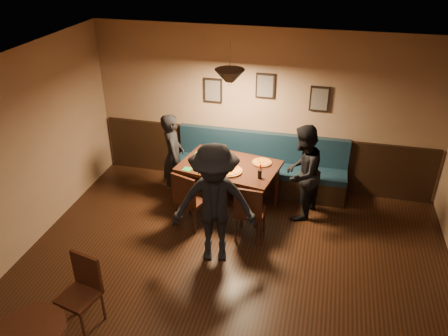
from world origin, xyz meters
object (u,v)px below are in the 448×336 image
soda_glass (260,174)px  chair_near_right (251,211)px  chair_near_left (192,198)px  diner_front (214,205)px  tabasco_bottle (261,166)px  cafe_chair_far (79,295)px  dining_table (229,187)px  diner_left (173,157)px  diner_right (302,173)px  booth_bench (259,165)px

soda_glass → chair_near_right: bearing=-98.3°
chair_near_left → diner_front: bearing=-32.6°
diner_front → tabasco_bottle: bearing=59.5°
diner_front → soda_glass: 1.07m
chair_near_right → cafe_chair_far: 2.69m
dining_table → diner_front: (0.09, -1.27, 0.48)m
soda_glass → cafe_chair_far: (-1.66, -2.54, -0.43)m
chair_near_left → soda_glass: size_ratio=7.02×
diner_left → soda_glass: size_ratio=11.14×
chair_near_right → cafe_chair_far: size_ratio=1.02×
diner_right → diner_front: (-1.06, -1.34, 0.10)m
diner_right → chair_near_left: bearing=-51.2°
diner_right → diner_front: 1.71m
diner_left → chair_near_left: bearing=-164.3°
diner_front → tabasco_bottle: diner_front is taller
tabasco_bottle → chair_near_right: bearing=-92.1°
diner_right → tabasco_bottle: diner_right is taller
dining_table → tabasco_bottle: size_ratio=14.36×
chair_near_left → chair_near_right: bearing=12.9°
diner_left → cafe_chair_far: size_ratio=1.66×
chair_near_left → diner_front: (0.55, -0.69, 0.41)m
diner_left → diner_front: 1.81m
booth_bench → cafe_chair_far: 3.84m
diner_left → diner_right: (2.16, -0.10, 0.03)m
tabasco_bottle → cafe_chair_far: (-1.63, -2.81, -0.41)m
soda_glass → tabasco_bottle: soda_glass is taller
booth_bench → chair_near_left: (-0.84, -1.28, -0.02)m
diner_right → diner_front: size_ratio=0.89×
dining_table → soda_glass: (0.54, -0.30, 0.48)m
diner_front → chair_near_right: bearing=44.4°
chair_near_right → diner_right: diner_right is taller
booth_bench → diner_right: 1.04m
diner_right → tabasco_bottle: 0.65m
diner_right → booth_bench: bearing=-112.6°
dining_table → tabasco_bottle: tabasco_bottle is taller
dining_table → diner_front: bearing=-75.8°
booth_bench → dining_table: (-0.38, -0.70, -0.09)m
chair_near_right → tabasco_bottle: bearing=90.7°
diner_right → tabasco_bottle: bearing=-65.0°
diner_right → diner_left: bearing=-75.7°
diner_front → soda_glass: bearing=53.3°
chair_near_left → diner_right: size_ratio=0.61×
diner_left → cafe_chair_far: 3.02m
booth_bench → diner_right: (0.77, -0.63, 0.29)m
chair_near_left → diner_left: diner_left is taller
soda_glass → chair_near_left: bearing=-164.1°
booth_bench → tabasco_bottle: size_ratio=28.13×
diner_left → booth_bench: bearing=-89.4°
chair_near_left → cafe_chair_far: 2.35m
tabasco_bottle → diner_left: bearing=172.8°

